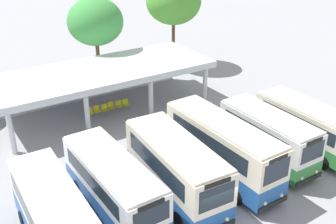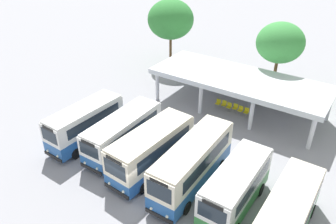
{
  "view_description": "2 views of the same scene",
  "coord_description": "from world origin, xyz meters",
  "px_view_note": "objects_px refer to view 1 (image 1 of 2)",
  "views": [
    {
      "loc": [
        -10.11,
        -11.88,
        13.62
      ],
      "look_at": [
        2.24,
        7.42,
        2.51
      ],
      "focal_mm": 43.52,
      "sensor_mm": 36.0,
      "label": 1
    },
    {
      "loc": [
        11.48,
        -12.12,
        16.0
      ],
      "look_at": [
        -1.78,
        7.22,
        2.26
      ],
      "focal_mm": 35.09,
      "sensor_mm": 36.0,
      "label": 2
    }
  ],
  "objects_px": {
    "city_bus_second_in_row": "(113,184)",
    "waiting_chair_far_end_seat": "(126,103)",
    "waiting_chair_end_by_column": "(90,112)",
    "waiting_chair_fourth_seat": "(111,106)",
    "waiting_chair_fifth_seat": "(119,105)",
    "city_bus_fifth_blue": "(268,136)",
    "city_bus_fourth_amber": "(222,147)",
    "city_bus_far_end_green": "(308,125)",
    "waiting_chair_middle_seat": "(105,109)",
    "city_bus_nearest_orange": "(54,215)",
    "city_bus_middle_cream": "(176,167)",
    "waiting_chair_second_from_end": "(97,110)"
  },
  "relations": [
    {
      "from": "waiting_chair_middle_seat",
      "to": "waiting_chair_fifth_seat",
      "type": "distance_m",
      "value": 1.18
    },
    {
      "from": "waiting_chair_fifth_seat",
      "to": "city_bus_nearest_orange",
      "type": "bearing_deg",
      "value": -127.61
    },
    {
      "from": "city_bus_fifth_blue",
      "to": "waiting_chair_second_from_end",
      "type": "distance_m",
      "value": 12.89
    },
    {
      "from": "city_bus_fifth_blue",
      "to": "waiting_chair_end_by_column",
      "type": "bearing_deg",
      "value": 121.23
    },
    {
      "from": "waiting_chair_middle_seat",
      "to": "waiting_chair_second_from_end",
      "type": "bearing_deg",
      "value": 169.48
    },
    {
      "from": "waiting_chair_middle_seat",
      "to": "waiting_chair_fifth_seat",
      "type": "height_order",
      "value": "same"
    },
    {
      "from": "waiting_chair_far_end_seat",
      "to": "city_bus_fourth_amber",
      "type": "bearing_deg",
      "value": -87.14
    },
    {
      "from": "city_bus_middle_cream",
      "to": "city_bus_fifth_blue",
      "type": "bearing_deg",
      "value": -0.36
    },
    {
      "from": "city_bus_fourth_amber",
      "to": "city_bus_far_end_green",
      "type": "height_order",
      "value": "city_bus_fourth_amber"
    },
    {
      "from": "city_bus_middle_cream",
      "to": "city_bus_fifth_blue",
      "type": "height_order",
      "value": "city_bus_middle_cream"
    },
    {
      "from": "waiting_chair_fourth_seat",
      "to": "city_bus_nearest_orange",
      "type": "bearing_deg",
      "value": -125.4
    },
    {
      "from": "waiting_chair_middle_seat",
      "to": "city_bus_fourth_amber",
      "type": "bearing_deg",
      "value": -77.96
    },
    {
      "from": "waiting_chair_end_by_column",
      "to": "waiting_chair_fourth_seat",
      "type": "bearing_deg",
      "value": 3.25
    },
    {
      "from": "city_bus_nearest_orange",
      "to": "waiting_chair_middle_seat",
      "type": "height_order",
      "value": "city_bus_nearest_orange"
    },
    {
      "from": "city_bus_second_in_row",
      "to": "waiting_chair_middle_seat",
      "type": "height_order",
      "value": "city_bus_second_in_row"
    },
    {
      "from": "city_bus_second_in_row",
      "to": "waiting_chair_far_end_seat",
      "type": "xyz_separation_m",
      "value": [
        6.02,
        10.41,
        -1.15
      ]
    },
    {
      "from": "city_bus_far_end_green",
      "to": "waiting_chair_fifth_seat",
      "type": "distance_m",
      "value": 13.8
    },
    {
      "from": "waiting_chair_fifth_seat",
      "to": "city_bus_fifth_blue",
      "type": "bearing_deg",
      "value": -68.41
    },
    {
      "from": "city_bus_middle_cream",
      "to": "waiting_chair_end_by_column",
      "type": "bearing_deg",
      "value": 91.09
    },
    {
      "from": "waiting_chair_fifth_seat",
      "to": "waiting_chair_far_end_seat",
      "type": "relative_size",
      "value": 1.0
    },
    {
      "from": "city_bus_fourth_amber",
      "to": "city_bus_far_end_green",
      "type": "bearing_deg",
      "value": -4.76
    },
    {
      "from": "waiting_chair_second_from_end",
      "to": "waiting_chair_middle_seat",
      "type": "height_order",
      "value": "same"
    },
    {
      "from": "city_bus_fourth_amber",
      "to": "waiting_chair_second_from_end",
      "type": "relative_size",
      "value": 9.47
    },
    {
      "from": "city_bus_fifth_blue",
      "to": "waiting_chair_second_from_end",
      "type": "height_order",
      "value": "city_bus_fifth_blue"
    },
    {
      "from": "waiting_chair_middle_seat",
      "to": "city_bus_second_in_row",
      "type": "bearing_deg",
      "value": -112.18
    },
    {
      "from": "city_bus_nearest_orange",
      "to": "waiting_chair_fourth_seat",
      "type": "distance_m",
      "value": 14.07
    },
    {
      "from": "city_bus_middle_cream",
      "to": "waiting_chair_second_from_end",
      "type": "xyz_separation_m",
      "value": [
        0.38,
        11.2,
        -1.31
      ]
    },
    {
      "from": "city_bus_fourth_amber",
      "to": "waiting_chair_middle_seat",
      "type": "xyz_separation_m",
      "value": [
        -2.31,
        10.84,
        -1.37
      ]
    },
    {
      "from": "city_bus_fifth_blue",
      "to": "waiting_chair_fifth_seat",
      "type": "bearing_deg",
      "value": 111.59
    },
    {
      "from": "city_bus_second_in_row",
      "to": "waiting_chair_far_end_seat",
      "type": "height_order",
      "value": "city_bus_second_in_row"
    },
    {
      "from": "city_bus_middle_cream",
      "to": "waiting_chair_fourth_seat",
      "type": "bearing_deg",
      "value": 82.09
    },
    {
      "from": "city_bus_far_end_green",
      "to": "city_bus_fourth_amber",
      "type": "bearing_deg",
      "value": 175.24
    },
    {
      "from": "city_bus_fifth_blue",
      "to": "waiting_chair_far_end_seat",
      "type": "bearing_deg",
      "value": 108.95
    },
    {
      "from": "city_bus_fifth_blue",
      "to": "city_bus_middle_cream",
      "type": "bearing_deg",
      "value": 179.64
    },
    {
      "from": "city_bus_nearest_orange",
      "to": "city_bus_second_in_row",
      "type": "distance_m",
      "value": 3.4
    },
    {
      "from": "city_bus_second_in_row",
      "to": "waiting_chair_second_from_end",
      "type": "distance_m",
      "value": 11.21
    },
    {
      "from": "city_bus_middle_cream",
      "to": "waiting_chair_fourth_seat",
      "type": "height_order",
      "value": "city_bus_middle_cream"
    },
    {
      "from": "city_bus_second_in_row",
      "to": "waiting_chair_end_by_column",
      "type": "height_order",
      "value": "city_bus_second_in_row"
    },
    {
      "from": "city_bus_second_in_row",
      "to": "city_bus_fifth_blue",
      "type": "xyz_separation_m",
      "value": [
        9.84,
        -0.72,
        0.07
      ]
    },
    {
      "from": "city_bus_fifth_blue",
      "to": "waiting_chair_far_end_seat",
      "type": "xyz_separation_m",
      "value": [
        -3.82,
        11.13,
        -1.22
      ]
    },
    {
      "from": "city_bus_second_in_row",
      "to": "waiting_chair_far_end_seat",
      "type": "bearing_deg",
      "value": 59.97
    },
    {
      "from": "city_bus_fourth_amber",
      "to": "city_bus_middle_cream",
      "type": "bearing_deg",
      "value": -175.62
    },
    {
      "from": "city_bus_fifth_blue",
      "to": "waiting_chair_end_by_column",
      "type": "relative_size",
      "value": 7.7
    },
    {
      "from": "city_bus_middle_cream",
      "to": "city_bus_fourth_amber",
      "type": "xyz_separation_m",
      "value": [
        3.28,
        0.25,
        0.06
      ]
    },
    {
      "from": "city_bus_fifth_blue",
      "to": "city_bus_far_end_green",
      "type": "height_order",
      "value": "city_bus_fifth_blue"
    },
    {
      "from": "city_bus_nearest_orange",
      "to": "city_bus_second_in_row",
      "type": "relative_size",
      "value": 0.93
    },
    {
      "from": "city_bus_nearest_orange",
      "to": "waiting_chair_middle_seat",
      "type": "relative_size",
      "value": 8.06
    },
    {
      "from": "city_bus_fourth_amber",
      "to": "waiting_chair_fourth_seat",
      "type": "height_order",
      "value": "city_bus_fourth_amber"
    },
    {
      "from": "waiting_chair_second_from_end",
      "to": "waiting_chair_fifth_seat",
      "type": "distance_m",
      "value": 1.77
    },
    {
      "from": "waiting_chair_second_from_end",
      "to": "waiting_chair_fourth_seat",
      "type": "height_order",
      "value": "same"
    }
  ]
}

